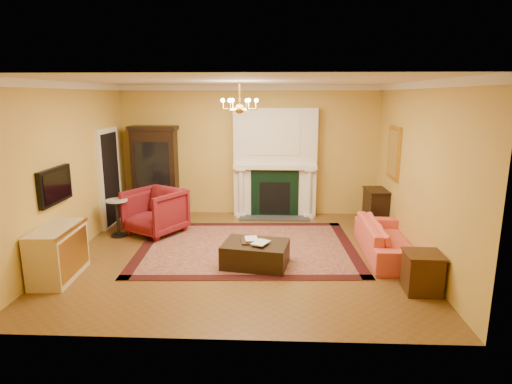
# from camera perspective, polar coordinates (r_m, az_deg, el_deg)

# --- Properties ---
(floor) EXTENTS (6.00, 5.50, 0.02)m
(floor) POSITION_cam_1_polar(r_m,az_deg,el_deg) (7.74, -2.04, -8.32)
(floor) COLOR brown
(floor) RESTS_ON ground
(ceiling) EXTENTS (6.00, 5.50, 0.02)m
(ceiling) POSITION_cam_1_polar(r_m,az_deg,el_deg) (7.22, -2.24, 14.64)
(ceiling) COLOR silver
(ceiling) RESTS_ON wall_back
(wall_back) EXTENTS (6.00, 0.02, 3.00)m
(wall_back) POSITION_cam_1_polar(r_m,az_deg,el_deg) (10.05, -0.87, 5.50)
(wall_back) COLOR gold
(wall_back) RESTS_ON floor
(wall_front) EXTENTS (6.00, 0.02, 3.00)m
(wall_front) POSITION_cam_1_polar(r_m,az_deg,el_deg) (4.65, -4.86, -3.17)
(wall_front) COLOR gold
(wall_front) RESTS_ON floor
(wall_left) EXTENTS (0.02, 5.50, 3.00)m
(wall_left) POSITION_cam_1_polar(r_m,az_deg,el_deg) (8.14, -23.78, 2.69)
(wall_left) COLOR gold
(wall_left) RESTS_ON floor
(wall_right) EXTENTS (0.02, 5.50, 3.00)m
(wall_right) POSITION_cam_1_polar(r_m,az_deg,el_deg) (7.70, 20.83, 2.41)
(wall_right) COLOR gold
(wall_right) RESTS_ON floor
(fireplace) EXTENTS (1.90, 0.70, 2.50)m
(fireplace) POSITION_cam_1_polar(r_m,az_deg,el_deg) (9.89, 2.55, 3.58)
(fireplace) COLOR silver
(fireplace) RESTS_ON wall_back
(crown_molding) EXTENTS (6.00, 5.50, 0.12)m
(crown_molding) POSITION_cam_1_polar(r_m,az_deg,el_deg) (8.17, -1.67, 13.94)
(crown_molding) COLOR white
(crown_molding) RESTS_ON ceiling
(doorway) EXTENTS (0.08, 1.05, 2.10)m
(doorway) POSITION_cam_1_polar(r_m,az_deg,el_deg) (9.73, -18.90, 1.85)
(doorway) COLOR silver
(doorway) RESTS_ON wall_left
(tv_panel) EXTENTS (0.09, 0.95, 0.58)m
(tv_panel) POSITION_cam_1_polar(r_m,az_deg,el_deg) (7.62, -25.20, 0.77)
(tv_panel) COLOR black
(tv_panel) RESTS_ON wall_left
(gilt_mirror) EXTENTS (0.06, 0.76, 1.05)m
(gilt_mirror) POSITION_cam_1_polar(r_m,az_deg,el_deg) (8.99, 17.90, 4.98)
(gilt_mirror) COLOR gold
(gilt_mirror) RESTS_ON wall_right
(chandelier) EXTENTS (0.63, 0.55, 0.53)m
(chandelier) POSITION_cam_1_polar(r_m,az_deg,el_deg) (7.22, -2.21, 11.45)
(chandelier) COLOR gold
(chandelier) RESTS_ON ceiling
(oriental_rug) EXTENTS (4.12, 3.17, 0.02)m
(oriental_rug) POSITION_cam_1_polar(r_m,az_deg,el_deg) (8.05, -1.18, -7.31)
(oriental_rug) COLOR #460F1C
(oriental_rug) RESTS_ON floor
(china_cabinet) EXTENTS (1.01, 0.48, 2.00)m
(china_cabinet) POSITION_cam_1_polar(r_m,az_deg,el_deg) (10.23, -13.26, 2.45)
(china_cabinet) COLOR black
(china_cabinet) RESTS_ON floor
(wingback_armchair) EXTENTS (1.33, 1.31, 1.02)m
(wingback_armchair) POSITION_cam_1_polar(r_m,az_deg,el_deg) (8.92, -13.31, -2.27)
(wingback_armchair) COLOR maroon
(wingback_armchair) RESTS_ON floor
(pedestal_table) EXTENTS (0.42, 0.42, 0.76)m
(pedestal_table) POSITION_cam_1_polar(r_m,az_deg,el_deg) (8.96, -17.97, -2.96)
(pedestal_table) COLOR black
(pedestal_table) RESTS_ON floor
(commode) EXTENTS (0.57, 1.12, 0.82)m
(commode) POSITION_cam_1_polar(r_m,az_deg,el_deg) (7.30, -24.91, -7.37)
(commode) COLOR beige
(commode) RESTS_ON floor
(coral_sofa) EXTENTS (0.64, 2.06, 0.80)m
(coral_sofa) POSITION_cam_1_polar(r_m,az_deg,el_deg) (7.89, 17.12, -5.32)
(coral_sofa) COLOR #E84C49
(coral_sofa) RESTS_ON floor
(end_table) EXTENTS (0.50, 0.50, 0.56)m
(end_table) POSITION_cam_1_polar(r_m,az_deg,el_deg) (6.67, 21.28, -10.09)
(end_table) COLOR #3D1F10
(end_table) RESTS_ON floor
(console_table) EXTENTS (0.43, 0.72, 0.78)m
(console_table) POSITION_cam_1_polar(r_m,az_deg,el_deg) (9.58, 15.66, -2.11)
(console_table) COLOR black
(console_table) RESTS_ON floor
(leather_ottoman) EXTENTS (1.16, 0.93, 0.39)m
(leather_ottoman) POSITION_cam_1_polar(r_m,az_deg,el_deg) (7.14, -0.07, -8.26)
(leather_ottoman) COLOR black
(leather_ottoman) RESTS_ON oriental_rug
(ottoman_tray) EXTENTS (0.46, 0.38, 0.03)m
(ottoman_tray) POSITION_cam_1_polar(r_m,az_deg,el_deg) (7.12, -0.27, -6.56)
(ottoman_tray) COLOR black
(ottoman_tray) RESTS_ON leather_ottoman
(book_a) EXTENTS (0.21, 0.06, 0.28)m
(book_a) POSITION_cam_1_polar(r_m,az_deg,el_deg) (7.09, -1.48, -5.34)
(book_a) COLOR gray
(book_a) RESTS_ON ottoman_tray
(book_b) EXTENTS (0.21, 0.12, 0.31)m
(book_b) POSITION_cam_1_polar(r_m,az_deg,el_deg) (6.97, -0.18, -5.53)
(book_b) COLOR gray
(book_b) RESTS_ON ottoman_tray
(topiary_left) EXTENTS (0.18, 0.18, 0.47)m
(topiary_left) POSITION_cam_1_polar(r_m,az_deg,el_deg) (9.84, -2.00, 5.27)
(topiary_left) COLOR tan
(topiary_left) RESTS_ON fireplace
(topiary_right) EXTENTS (0.15, 0.15, 0.41)m
(topiary_right) POSITION_cam_1_polar(r_m,az_deg,el_deg) (9.83, 5.86, 5.01)
(topiary_right) COLOR tan
(topiary_right) RESTS_ON fireplace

